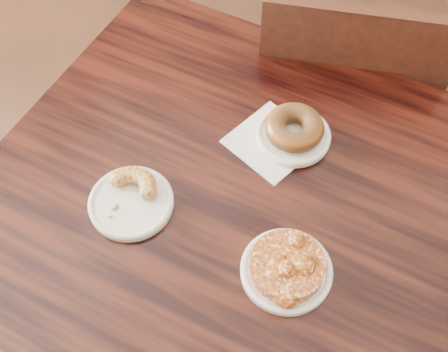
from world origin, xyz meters
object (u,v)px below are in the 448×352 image
(chair_far, at_px, (337,90))
(cruller_fragment, at_px, (130,197))
(cafe_table, at_px, (228,291))
(glazed_donut, at_px, (294,127))
(apple_fritter, at_px, (288,264))

(chair_far, distance_m, cruller_fragment, 0.82)
(cafe_table, relative_size, glazed_donut, 8.31)
(glazed_donut, bearing_deg, chair_far, 79.76)
(glazed_donut, height_order, apple_fritter, glazed_donut)
(apple_fritter, bearing_deg, chair_far, 87.28)
(cafe_table, distance_m, cruller_fragment, 0.44)
(chair_far, height_order, apple_fritter, chair_far)
(cafe_table, height_order, cruller_fragment, cruller_fragment)
(chair_far, bearing_deg, apple_fritter, 83.47)
(chair_far, bearing_deg, cruller_fragment, 58.98)
(cafe_table, height_order, chair_far, chair_far)
(cafe_table, xyz_separation_m, chair_far, (0.16, 0.64, 0.08))
(glazed_donut, relative_size, cruller_fragment, 1.05)
(cafe_table, bearing_deg, glazed_donut, 81.24)
(cafe_table, xyz_separation_m, glazed_donut, (0.08, 0.20, 0.41))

